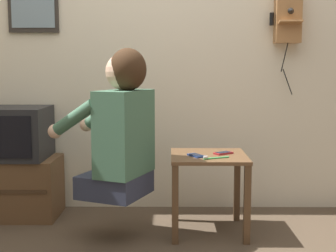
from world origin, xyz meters
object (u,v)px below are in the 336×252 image
at_px(person, 121,127).
at_px(cell_phone_spare, 223,153).
at_px(toothbrush, 214,158).
at_px(television, 10,133).
at_px(wall_phone_antique, 288,16).
at_px(cell_phone_held, 196,155).

height_order(person, cell_phone_spare, person).
bearing_deg(toothbrush, cell_phone_spare, -47.43).
relative_size(person, television, 1.72).
relative_size(television, cell_phone_spare, 3.85).
relative_size(wall_phone_antique, cell_phone_spare, 5.84).
relative_size(person, cell_phone_spare, 6.65).
xyz_separation_m(person, cell_phone_spare, (0.65, 0.19, -0.19)).
bearing_deg(television, person, -29.12).
bearing_deg(toothbrush, television, 48.90).
distance_m(person, wall_phone_antique, 1.51).
distance_m(person, cell_phone_held, 0.51).
bearing_deg(wall_phone_antique, television, -175.01).
relative_size(person, toothbrush, 5.47).
height_order(wall_phone_antique, toothbrush, wall_phone_antique).
bearing_deg(cell_phone_held, toothbrush, -65.56).
distance_m(wall_phone_antique, cell_phone_held, 1.27).
distance_m(wall_phone_antique, cell_phone_spare, 1.15).
relative_size(person, wall_phone_antique, 1.14).
height_order(person, cell_phone_held, person).
relative_size(cell_phone_spare, toothbrush, 0.82).
xyz_separation_m(television, cell_phone_spare, (1.49, -0.28, -0.09)).
height_order(television, wall_phone_antique, wall_phone_antique).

